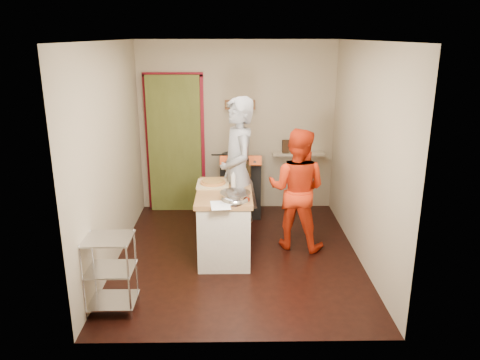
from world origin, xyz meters
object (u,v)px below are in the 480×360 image
wire_shelving (110,270)px  person_red (297,189)px  island (225,220)px  stove (240,186)px  person_stripe (238,173)px

wire_shelving → person_red: bearing=35.9°
island → wire_shelving: bearing=-131.9°
wire_shelving → person_red: size_ratio=0.51×
wire_shelving → person_red: person_red is taller
stove → island: island is taller
stove → person_red: bearing=-58.8°
wire_shelving → person_red: (2.03, 1.47, 0.34)m
person_red → wire_shelving: bearing=56.8°
island → stove: bearing=81.2°
wire_shelving → person_stripe: size_ratio=0.41×
wire_shelving → stove: bearing=63.1°
stove → island: size_ratio=0.80×
wire_shelving → island: (1.12, 1.24, 0.02)m
stove → wire_shelving: size_ratio=1.26×
wire_shelving → person_stripe: (1.28, 1.55, 0.53)m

